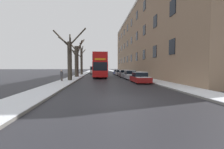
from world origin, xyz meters
TOP-DOWN VIEW (x-y plane):
  - ground_plane at (0.00, 0.00)m, footprint 320.00×320.00m
  - sidewalk_left at (-5.82, 53.00)m, footprint 2.39×130.00m
  - sidewalk_right at (5.82, 53.00)m, footprint 2.39×130.00m
  - terrace_facade_right at (11.51, 29.66)m, footprint 9.10×54.56m
  - bare_tree_left_0 at (-5.50, 12.42)m, footprint 4.46×3.10m
  - bare_tree_left_1 at (-5.64, 20.33)m, footprint 3.06×3.80m
  - bare_tree_left_2 at (-5.74, 29.43)m, footprint 2.71×3.72m
  - double_decker_bus at (-1.29, 20.76)m, footprint 2.51×10.97m
  - parked_car_0 at (3.53, 9.49)m, footprint 1.75×4.02m
  - parked_car_1 at (3.53, 15.12)m, footprint 1.74×3.99m
  - parked_car_2 at (3.53, 20.64)m, footprint 1.89×4.22m
  - parked_car_3 at (3.53, 26.86)m, footprint 1.83×3.91m
  - parked_car_4 at (3.53, 31.99)m, footprint 1.69×4.15m
  - oncoming_van at (-2.87, 35.94)m, footprint 1.97×5.36m
  - pedestrian_left_sidewalk at (-6.34, 11.30)m, footprint 0.34×0.34m

SIDE VIEW (x-z plane):
  - ground_plane at x=0.00m, z-range 0.00..0.00m
  - sidewalk_left at x=-5.82m, z-range 0.00..0.16m
  - sidewalk_right at x=5.82m, z-range 0.00..0.16m
  - parked_car_3 at x=3.53m, z-range -0.04..1.28m
  - parked_car_0 at x=3.53m, z-range -0.05..1.31m
  - parked_car_4 at x=3.53m, z-range -0.05..1.32m
  - parked_car_2 at x=3.53m, z-range -0.05..1.39m
  - parked_car_1 at x=3.53m, z-range -0.06..1.41m
  - pedestrian_left_sidewalk at x=-6.34m, z-range 0.08..1.65m
  - oncoming_van at x=-2.87m, z-range 0.10..2.32m
  - double_decker_bus at x=-1.29m, z-range 0.29..4.72m
  - bare_tree_left_0 at x=-5.50m, z-range -0.37..7.12m
  - bare_tree_left_1 at x=-5.64m, z-range -0.33..7.28m
  - bare_tree_left_2 at x=-5.74m, z-range -0.19..7.69m
  - terrace_facade_right at x=11.51m, z-range 0.00..17.04m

